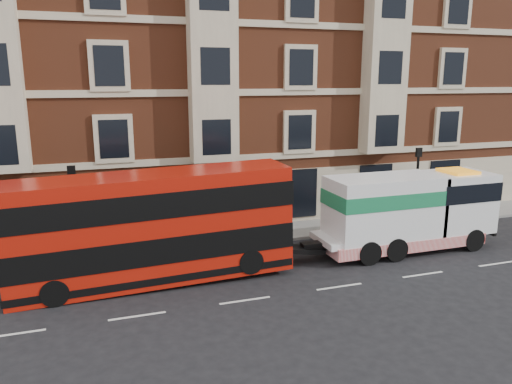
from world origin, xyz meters
TOP-DOWN VIEW (x-y plane):
  - ground at (0.00, 0.00)m, footprint 120.00×120.00m
  - sidewalk at (0.00, 7.50)m, footprint 90.00×3.00m
  - victorian_terrace at (0.50, 15.00)m, footprint 45.00×12.00m
  - lamp_post_west at (-6.00, 6.20)m, footprint 0.35×0.15m
  - lamp_post_east at (12.00, 6.20)m, footprint 0.35×0.15m
  - double_decker_bus at (-2.98, 2.95)m, footprint 11.23×2.58m
  - tow_truck at (9.08, 2.95)m, footprint 8.99×2.66m
  - pedestrian at (-8.02, 6.98)m, footprint 0.63×0.43m

SIDE VIEW (x-z plane):
  - ground at x=0.00m, z-range 0.00..0.00m
  - sidewalk at x=0.00m, z-range 0.00..0.15m
  - pedestrian at x=-8.02m, z-range 0.15..1.83m
  - tow_truck at x=9.08m, z-range 0.11..3.86m
  - double_decker_bus at x=-2.98m, z-range 0.14..4.68m
  - lamp_post_west at x=-6.00m, z-range 0.50..4.85m
  - lamp_post_east at x=12.00m, z-range 0.50..4.85m
  - victorian_terrace at x=0.50m, z-range -0.13..20.27m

